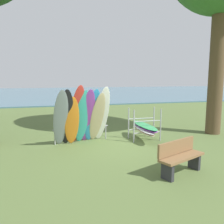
# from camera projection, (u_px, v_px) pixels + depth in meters

# --- Properties ---
(ground_plane) EXTENTS (80.00, 80.00, 0.00)m
(ground_plane) POSITION_uv_depth(u_px,v_px,m) (109.00, 146.00, 8.33)
(ground_plane) COLOR #566B38
(lake_water) EXTENTS (80.00, 36.00, 0.10)m
(lake_water) POSITION_uv_depth(u_px,v_px,m) (62.00, 93.00, 37.09)
(lake_water) COLOR #477084
(lake_water) RESTS_ON ground
(leaning_board_pile) EXTENTS (2.20, 1.34, 2.20)m
(leaning_board_pile) POSITION_uv_depth(u_px,v_px,m) (82.00, 117.00, 8.39)
(leaning_board_pile) COLOR gray
(leaning_board_pile) RESTS_ON ground
(board_storage_rack) EXTENTS (1.15, 2.13, 1.25)m
(board_storage_rack) POSITION_uv_depth(u_px,v_px,m) (144.00, 127.00, 9.11)
(board_storage_rack) COLOR #9EA0A5
(board_storage_rack) RESTS_ON ground
(park_bench) EXTENTS (1.45, 0.92, 0.85)m
(park_bench) POSITION_uv_depth(u_px,v_px,m) (180.00, 156.00, 5.87)
(park_bench) COLOR #2D2D33
(park_bench) RESTS_ON ground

